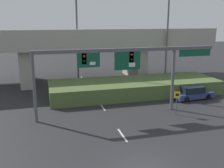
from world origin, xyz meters
name	(u,v)px	position (x,y,z in m)	size (l,w,h in m)	color
ground_plane	(145,167)	(0.00, 0.00, 0.00)	(160.00, 160.00, 0.00)	#262628
lane_markings	(102,107)	(0.00, 11.64, 0.00)	(0.14, 30.29, 0.01)	silver
signal_gantry	(123,61)	(1.35, 9.13, 5.03)	(16.90, 0.44, 6.17)	#515456
speed_limit_sign	(177,99)	(6.13, 7.63, 1.50)	(0.60, 0.11, 2.30)	#4C4C4C
highway_light_pole_near	(77,24)	(-1.17, 20.71, 8.05)	(0.70, 0.36, 15.35)	#515456
highway_light_pole_far	(168,26)	(10.58, 19.11, 7.88)	(0.70, 0.36, 14.99)	#515456
overpass_bridge	(83,44)	(0.00, 24.02, 5.25)	(36.67, 9.26, 7.46)	#A39E93
grass_embankment	(135,87)	(4.81, 15.35, 0.82)	(19.94, 6.29, 1.63)	#4C6033
parked_sedan_near_right	(192,93)	(10.35, 11.77, 0.67)	(4.72, 2.20, 1.46)	navy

